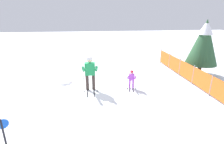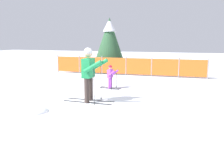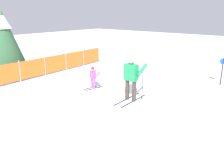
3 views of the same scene
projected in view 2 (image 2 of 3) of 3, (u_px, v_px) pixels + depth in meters
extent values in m
plane|color=white|center=(96.00, 100.00, 7.69)|extent=(60.00, 60.00, 0.00)
cube|color=black|center=(91.00, 100.00, 7.72)|extent=(1.75, 0.06, 0.02)
cube|color=black|center=(87.00, 103.00, 7.40)|extent=(1.75, 0.06, 0.02)
cylinder|color=#3F332D|center=(90.00, 88.00, 7.65)|extent=(0.17, 0.17, 0.83)
cylinder|color=#3F332D|center=(87.00, 90.00, 7.34)|extent=(0.17, 0.17, 0.83)
cube|color=#1E8C4C|center=(88.00, 68.00, 7.39)|extent=(0.30, 0.52, 0.65)
cylinder|color=#1E8C4C|center=(99.00, 65.00, 7.60)|extent=(0.64, 0.13, 0.45)
cylinder|color=#1E8C4C|center=(93.00, 67.00, 6.99)|extent=(0.64, 0.13, 0.45)
sphere|color=#D8AD8C|center=(88.00, 53.00, 7.31)|extent=(0.28, 0.28, 0.28)
sphere|color=silver|center=(88.00, 52.00, 7.31)|extent=(0.29, 0.29, 0.29)
cylinder|color=black|center=(101.00, 82.00, 7.69)|extent=(0.02, 0.02, 1.29)
cylinder|color=black|center=(101.00, 98.00, 7.78)|extent=(0.07, 0.07, 0.01)
cylinder|color=black|center=(94.00, 86.00, 7.05)|extent=(0.02, 0.02, 1.29)
cylinder|color=black|center=(94.00, 103.00, 7.14)|extent=(0.07, 0.07, 0.01)
cube|color=black|center=(111.00, 88.00, 9.69)|extent=(0.96, 0.22, 0.02)
cube|color=black|center=(109.00, 88.00, 9.53)|extent=(0.96, 0.22, 0.02)
cylinder|color=#B24CD8|center=(111.00, 82.00, 9.65)|extent=(0.09, 0.09, 0.46)
cylinder|color=#B24CD8|center=(109.00, 83.00, 9.49)|extent=(0.09, 0.09, 0.46)
cube|color=#B24CD8|center=(110.00, 74.00, 9.51)|extent=(0.21, 0.31, 0.36)
cylinder|color=#B24CD8|center=(115.00, 73.00, 9.59)|extent=(0.34, 0.13, 0.28)
cylinder|color=#B24CD8|center=(111.00, 74.00, 9.28)|extent=(0.34, 0.13, 0.28)
sphere|color=#D8AD8C|center=(110.00, 67.00, 9.47)|extent=(0.15, 0.15, 0.15)
sphere|color=red|center=(110.00, 67.00, 9.47)|extent=(0.16, 0.16, 0.16)
cylinder|color=black|center=(116.00, 80.00, 9.67)|extent=(0.02, 0.02, 0.71)
cylinder|color=black|center=(116.00, 86.00, 9.71)|extent=(0.07, 0.07, 0.01)
cylinder|color=black|center=(112.00, 82.00, 9.28)|extent=(0.02, 0.02, 0.71)
cylinder|color=black|center=(112.00, 88.00, 9.32)|extent=(0.07, 0.07, 0.01)
cylinder|color=gray|center=(58.00, 64.00, 14.20)|extent=(0.06, 0.06, 1.13)
cylinder|color=gray|center=(79.00, 64.00, 13.79)|extent=(0.06, 0.06, 1.13)
cylinder|color=gray|center=(102.00, 65.00, 13.39)|extent=(0.06, 0.06, 1.13)
cylinder|color=gray|center=(126.00, 66.00, 12.98)|extent=(0.06, 0.06, 1.13)
cylinder|color=gray|center=(152.00, 67.00, 12.58)|extent=(0.06, 0.06, 1.13)
cylinder|color=gray|center=(179.00, 68.00, 12.17)|extent=(0.06, 0.06, 1.13)
cylinder|color=gray|center=(208.00, 69.00, 11.76)|extent=(0.06, 0.06, 1.13)
cube|color=orange|center=(69.00, 64.00, 13.99)|extent=(1.51, 0.07, 0.95)
cube|color=orange|center=(91.00, 65.00, 13.59)|extent=(1.51, 0.07, 0.95)
cube|color=orange|center=(114.00, 66.00, 13.18)|extent=(1.51, 0.07, 0.95)
cube|color=orange|center=(139.00, 66.00, 12.78)|extent=(1.51, 0.07, 0.95)
cube|color=orange|center=(165.00, 67.00, 12.37)|extent=(1.51, 0.07, 0.95)
cube|color=orange|center=(193.00, 68.00, 11.97)|extent=(1.51, 0.07, 0.95)
cylinder|color=#4C3823|center=(110.00, 66.00, 14.68)|extent=(0.24, 0.24, 0.75)
cone|color=#2E5836|center=(109.00, 39.00, 14.41)|extent=(1.92, 1.92, 2.81)
cone|color=white|center=(109.00, 25.00, 14.28)|extent=(0.86, 0.86, 0.84)
ellipsoid|color=white|center=(33.00, 111.00, 6.51)|extent=(0.93, 0.79, 0.37)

